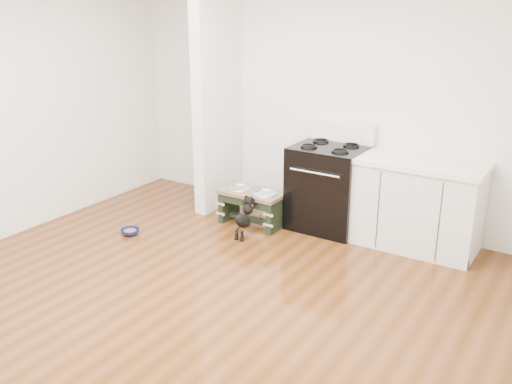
# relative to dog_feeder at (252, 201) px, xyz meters

# --- Properties ---
(ground) EXTENTS (5.00, 5.00, 0.00)m
(ground) POSITION_rel_dog_feeder_xyz_m (0.49, -1.76, -0.28)
(ground) COLOR #47260C
(ground) RESTS_ON ground
(room_shell) EXTENTS (5.00, 5.00, 5.00)m
(room_shell) POSITION_rel_dog_feeder_xyz_m (0.49, -1.76, 1.34)
(room_shell) COLOR silver
(room_shell) RESTS_ON ground
(partition_wall) EXTENTS (0.15, 0.80, 2.70)m
(partition_wall) POSITION_rel_dog_feeder_xyz_m (-0.69, 0.34, 1.07)
(partition_wall) COLOR silver
(partition_wall) RESTS_ON ground
(oven_range) EXTENTS (0.76, 0.69, 1.14)m
(oven_range) POSITION_rel_dog_feeder_xyz_m (0.74, 0.39, 0.20)
(oven_range) COLOR black
(oven_range) RESTS_ON ground
(cabinet_run) EXTENTS (1.24, 0.64, 0.91)m
(cabinet_run) POSITION_rel_dog_feeder_xyz_m (1.72, 0.41, 0.17)
(cabinet_run) COLOR silver
(cabinet_run) RESTS_ON ground
(dog_feeder) EXTENTS (0.72, 0.38, 0.41)m
(dog_feeder) POSITION_rel_dog_feeder_xyz_m (0.00, 0.00, 0.00)
(dog_feeder) COLOR black
(dog_feeder) RESTS_ON ground
(puppy) EXTENTS (0.13, 0.37, 0.44)m
(puppy) POSITION_rel_dog_feeder_xyz_m (0.13, -0.33, -0.04)
(puppy) COLOR black
(puppy) RESTS_ON ground
(floor_bowl) EXTENTS (0.22, 0.22, 0.06)m
(floor_bowl) POSITION_rel_dog_feeder_xyz_m (-0.95, -0.95, -0.25)
(floor_bowl) COLOR navy
(floor_bowl) RESTS_ON ground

